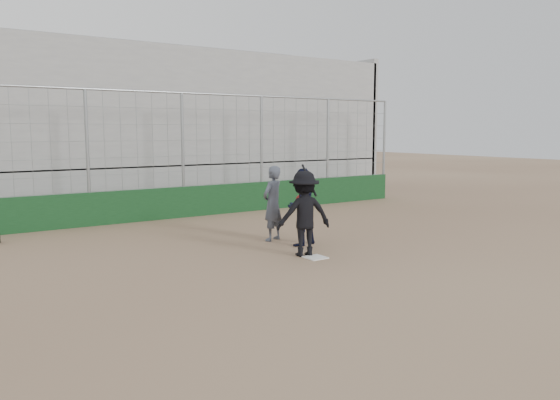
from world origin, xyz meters
TOP-DOWN VIEW (x-y plane):
  - ground at (0.00, 0.00)m, footprint 90.00×90.00m
  - home_plate at (0.00, 0.00)m, footprint 0.44×0.44m
  - backstop at (0.00, 7.00)m, footprint 18.10×0.25m
  - bleachers at (0.00, 11.95)m, footprint 20.25×6.70m
  - batter_at_plate at (-0.06, 0.34)m, footprint 1.39×1.04m
  - catcher_crouched at (0.54, 1.27)m, footprint 1.07×0.92m
  - umpire at (0.29, 2.17)m, footprint 0.82×0.69m

SIDE VIEW (x-z plane):
  - ground at x=0.00m, z-range 0.00..0.00m
  - home_plate at x=0.00m, z-range 0.00..0.02m
  - catcher_crouched at x=0.54m, z-range 0.00..1.27m
  - umpire at x=0.29m, z-range 0.00..1.73m
  - batter_at_plate at x=-0.06m, z-range -0.07..1.98m
  - backstop at x=0.00m, z-range -1.06..2.98m
  - bleachers at x=0.00m, z-range -0.57..6.41m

